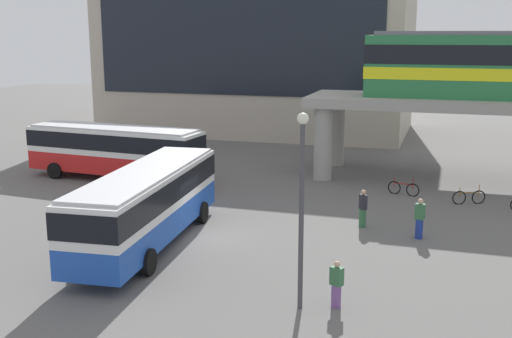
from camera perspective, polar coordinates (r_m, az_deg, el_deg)
name	(u,v)px	position (r m, az deg, el deg)	size (l,w,h in m)	color
ground_plane	(266,184)	(36.62, 0.91, -1.42)	(120.00, 120.00, 0.00)	#605E5B
station_building	(259,52)	(57.13, 0.31, 10.61)	(26.35, 13.64, 14.02)	#B2A899
bus_main	(147,199)	(26.12, -9.88, -2.73)	(3.46, 11.21, 3.22)	#1E4CB2
bus_secondary	(115,147)	(38.45, -12.77, 1.96)	(11.21, 3.43, 3.22)	red
bicycle_red	(403,188)	(35.14, 13.29, -1.74)	(1.74, 0.53, 1.04)	black
bicycle_brown	(469,197)	(34.23, 18.84, -2.45)	(1.66, 0.79, 1.04)	black
pedestrian_by_bike_rack	(363,209)	(28.89, 9.71, -3.66)	(0.42, 0.48, 1.75)	#33663F
pedestrian_waiting_near_stop	(420,220)	(27.79, 14.68, -4.50)	(0.44, 0.33, 1.78)	navy
pedestrian_walking_across	(336,286)	(20.59, 7.34, -10.51)	(0.47, 0.41, 1.57)	#724C8C
lamp_post	(302,196)	(19.45, 4.18, -2.46)	(0.36, 0.36, 6.33)	#3F3F44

